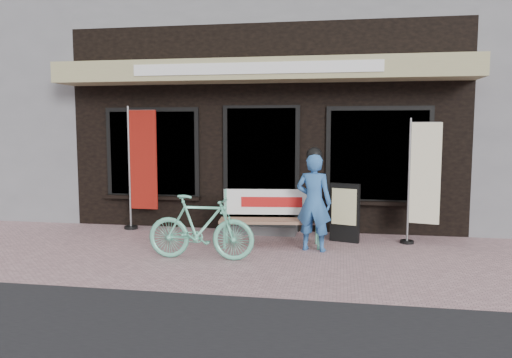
% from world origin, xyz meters
% --- Properties ---
extents(ground, '(70.00, 70.00, 0.00)m').
position_xyz_m(ground, '(0.00, 0.00, 0.00)').
color(ground, '#BC8F93').
rests_on(ground, ground).
extents(storefront, '(7.00, 6.77, 6.00)m').
position_xyz_m(storefront, '(0.00, 4.96, 2.99)').
color(storefront, black).
rests_on(storefront, ground).
extents(bench, '(1.62, 0.60, 0.86)m').
position_xyz_m(bench, '(0.34, 0.91, 0.50)').
color(bench, '#66C7A4').
rests_on(bench, ground).
extents(person, '(0.59, 0.44, 1.54)m').
position_xyz_m(person, '(1.00, 0.67, 0.75)').
color(person, '#2F62A4').
rests_on(person, ground).
extents(bicycle, '(1.50, 0.44, 0.90)m').
position_xyz_m(bicycle, '(-0.51, -0.09, 0.45)').
color(bicycle, '#66C7A4').
rests_on(bicycle, ground).
extents(nobori_red, '(0.64, 0.24, 2.19)m').
position_xyz_m(nobori_red, '(-2.11, 1.69, 1.13)').
color(nobori_red, gray).
rests_on(nobori_red, ground).
extents(nobori_cream, '(0.58, 0.26, 1.97)m').
position_xyz_m(nobori_cream, '(2.62, 1.34, 1.01)').
color(nobori_cream, gray).
rests_on(nobori_cream, ground).
extents(menu_stand, '(0.47, 0.23, 0.94)m').
position_xyz_m(menu_stand, '(1.45, 1.31, 0.48)').
color(menu_stand, black).
rests_on(menu_stand, ground).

